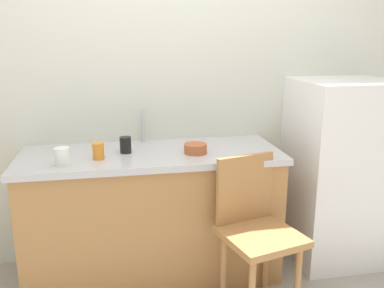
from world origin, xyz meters
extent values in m
cube|color=silver|center=(0.00, 1.00, 1.35)|extent=(4.80, 0.10, 2.70)
cube|color=#A87542|center=(-0.13, 0.65, 0.40)|extent=(1.57, 0.60, 0.80)
cube|color=#B7B7BC|center=(-0.13, 0.65, 0.82)|extent=(1.61, 0.64, 0.04)
cylinder|color=#B7B7BC|center=(-0.16, 0.90, 0.96)|extent=(0.02, 0.02, 0.22)
cube|color=white|center=(1.17, 0.65, 0.63)|extent=(0.63, 0.59, 1.26)
cylinder|color=#A87542|center=(0.61, 0.03, 0.23)|extent=(0.04, 0.04, 0.45)
cylinder|color=#A87542|center=(0.24, 0.24, 0.23)|extent=(0.04, 0.04, 0.45)
cylinder|color=#A87542|center=(0.53, 0.32, 0.23)|extent=(0.04, 0.04, 0.45)
cube|color=#A87542|center=(0.43, 0.14, 0.47)|extent=(0.49, 0.49, 0.04)
cube|color=#A87542|center=(0.38, 0.31, 0.69)|extent=(0.36, 0.12, 0.40)
cylinder|color=#B25B33|center=(0.14, 0.56, 0.87)|extent=(0.14, 0.14, 0.06)
cylinder|color=orange|center=(-0.45, 0.55, 0.89)|extent=(0.07, 0.07, 0.10)
cylinder|color=white|center=(-0.64, 0.46, 0.90)|extent=(0.08, 0.08, 0.10)
cylinder|color=black|center=(-0.28, 0.65, 0.89)|extent=(0.07, 0.07, 0.10)
camera|label=1|loc=(-0.34, -1.85, 1.55)|focal=38.89mm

